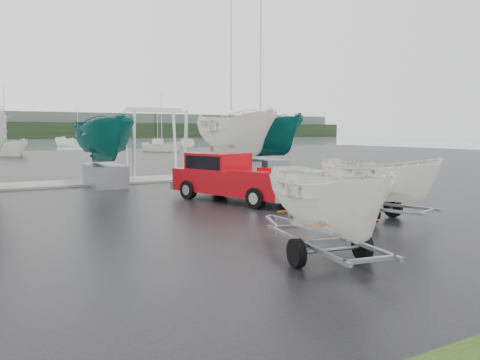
# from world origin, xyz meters

# --- Properties ---
(ground_plane) EXTENTS (120.00, 120.00, 0.00)m
(ground_plane) POSITION_xyz_m (0.00, 0.00, 0.00)
(ground_plane) COLOR black
(ground_plane) RESTS_ON ground
(lake) EXTENTS (300.00, 300.00, 0.00)m
(lake) POSITION_xyz_m (0.00, 100.00, -0.01)
(lake) COLOR slate
(lake) RESTS_ON ground
(dock) EXTENTS (30.00, 3.00, 0.12)m
(dock) POSITION_xyz_m (0.00, 13.00, 0.05)
(dock) COLOR gray
(dock) RESTS_ON ground
(pickup_truck) EXTENTS (3.65, 6.06, 1.91)m
(pickup_truck) POSITION_xyz_m (3.17, 3.85, 1.00)
(pickup_truck) COLOR #9A080F
(pickup_truck) RESTS_ON ground
(trailer_hitched) EXTENTS (2.25, 3.79, 4.53)m
(trailer_hitched) POSITION_xyz_m (5.17, -2.19, 2.47)
(trailer_hitched) COLOR gray
(trailer_hitched) RESTS_ON ground
(trailer_parked) EXTENTS (1.87, 3.74, 4.67)m
(trailer_parked) POSITION_xyz_m (0.72, -5.08, 2.54)
(trailer_parked) COLOR gray
(trailer_parked) RESTS_ON ground
(boat_hoist) EXTENTS (3.30, 2.18, 4.12)m
(boat_hoist) POSITION_xyz_m (3.21, 13.00, 2.67)
(boat_hoist) COLOR silver
(boat_hoist) RESTS_ON ground
(keelboat_1) EXTENTS (2.42, 3.20, 7.54)m
(keelboat_1) POSITION_xyz_m (-0.13, 11.20, 3.84)
(keelboat_1) COLOR gray
(keelboat_1) RESTS_ON ground
(keelboat_2) EXTENTS (2.83, 3.20, 11.02)m
(keelboat_2) POSITION_xyz_m (7.34, 11.00, 4.51)
(keelboat_2) COLOR gray
(keelboat_2) RESTS_ON ground
(keelboat_3) EXTENTS (2.64, 3.20, 10.81)m
(keelboat_3) POSITION_xyz_m (9.54, 11.30, 4.20)
(keelboat_3) COLOR gray
(keelboat_3) RESTS_ON ground
(moored_boat_1) EXTENTS (3.87, 3.91, 11.95)m
(moored_boat_1) POSITION_xyz_m (-2.77, 46.73, 0.00)
(moored_boat_1) COLOR silver
(moored_boat_1) RESTS_ON ground
(moored_boat_2) EXTENTS (3.13, 3.12, 10.93)m
(moored_boat_2) POSITION_xyz_m (16.44, 48.41, 0.01)
(moored_boat_2) COLOR silver
(moored_boat_2) RESTS_ON ground
(moored_boat_3) EXTENTS (3.27, 3.30, 11.20)m
(moored_boat_3) POSITION_xyz_m (26.95, 64.13, 0.01)
(moored_boat_3) COLOR silver
(moored_boat_3) RESTS_ON ground
(moored_boat_5) EXTENTS (3.79, 3.73, 12.06)m
(moored_boat_5) POSITION_xyz_m (10.58, 76.58, 0.00)
(moored_boat_5) COLOR silver
(moored_boat_5) RESTS_ON ground
(moored_boat_6) EXTENTS (2.75, 2.79, 10.98)m
(moored_boat_6) POSITION_xyz_m (24.55, 73.07, 0.01)
(moored_boat_6) COLOR silver
(moored_boat_6) RESTS_ON ground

